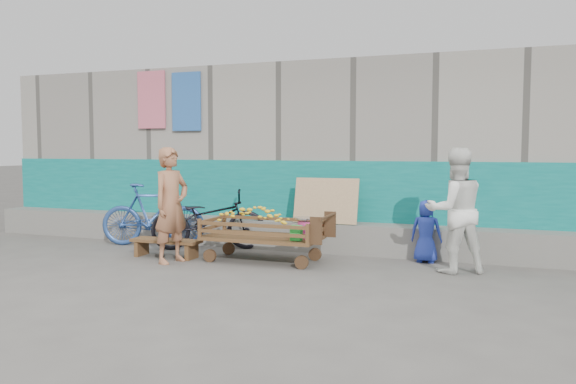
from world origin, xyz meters
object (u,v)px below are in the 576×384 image
(banana_cart, at_px, (261,225))
(woman, at_px, (455,210))
(child, at_px, (426,231))
(bench, at_px, (166,244))
(vendor_man, at_px, (171,205))
(bicycle_dark, at_px, (209,220))
(bicycle_blue, at_px, (153,215))

(banana_cart, distance_m, woman, 2.64)
(woman, bearing_deg, child, -75.86)
(bench, distance_m, woman, 4.11)
(bench, relative_size, vendor_man, 0.66)
(woman, relative_size, bicycle_dark, 0.89)
(banana_cart, xyz_separation_m, bicycle_dark, (-1.14, 0.59, -0.04))
(bicycle_blue, bearing_deg, child, -105.74)
(bench, relative_size, woman, 0.66)
(bicycle_blue, bearing_deg, banana_cart, -122.75)
(bicycle_dark, bearing_deg, bench, 135.79)
(vendor_man, relative_size, child, 1.83)
(bench, bearing_deg, bicycle_dark, 70.25)
(child, xyz_separation_m, bicycle_dark, (-3.34, -0.13, 0.03))
(vendor_man, distance_m, woman, 3.82)
(vendor_man, distance_m, bicycle_dark, 1.14)
(banana_cart, xyz_separation_m, child, (2.20, 0.72, -0.08))
(bench, xyz_separation_m, bicycle_blue, (-0.74, 0.79, 0.32))
(child, relative_size, bicycle_dark, 0.49)
(woman, bearing_deg, bench, -19.00)
(vendor_man, xyz_separation_m, woman, (3.75, 0.71, -0.00))
(banana_cart, relative_size, woman, 1.12)
(woman, relative_size, child, 1.82)
(banana_cart, relative_size, bench, 1.69)
(woman, xyz_separation_m, bicycle_blue, (-4.78, 0.38, -0.29))
(banana_cart, distance_m, child, 2.32)
(banana_cart, height_order, bicycle_dark, bicycle_dark)
(banana_cart, height_order, bench, banana_cart)
(bench, relative_size, bicycle_dark, 0.59)
(child, height_order, bicycle_dark, bicycle_dark)
(banana_cart, bearing_deg, child, 18.14)
(woman, bearing_deg, vendor_man, -14.11)
(banana_cart, relative_size, vendor_man, 1.11)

